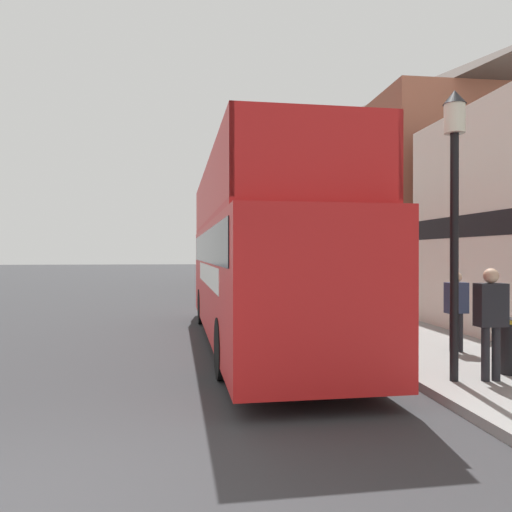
# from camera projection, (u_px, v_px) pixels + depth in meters

# --- Properties ---
(ground_plane) EXTENTS (144.00, 144.00, 0.00)m
(ground_plane) POSITION_uv_depth(u_px,v_px,m) (158.00, 296.00, 24.86)
(ground_plane) COLOR #333335
(sidewalk) EXTENTS (3.17, 108.00, 0.14)m
(sidewalk) POSITION_uv_depth(u_px,v_px,m) (303.00, 298.00, 22.75)
(sidewalk) COLOR gray
(sidewalk) RESTS_ON ground_plane
(brick_terrace_rear) EXTENTS (6.00, 25.96, 10.62)m
(brick_terrace_rear) POSITION_uv_depth(u_px,v_px,m) (358.00, 199.00, 29.14)
(brick_terrace_rear) COLOR #935642
(brick_terrace_rear) RESTS_ON ground_plane
(tour_bus) EXTENTS (2.78, 11.25, 4.13)m
(tour_bus) POSITION_uv_depth(u_px,v_px,m) (256.00, 266.00, 11.95)
(tour_bus) COLOR red
(tour_bus) RESTS_ON ground_plane
(parked_car_ahead_of_bus) EXTENTS (1.94, 4.00, 1.45)m
(parked_car_ahead_of_bus) POSITION_uv_depth(u_px,v_px,m) (248.00, 287.00, 21.08)
(parked_car_ahead_of_bus) COLOR #9E9EA3
(parked_car_ahead_of_bus) RESTS_ON ground_plane
(pedestrian_second) EXTENTS (0.46, 0.25, 1.76)m
(pedestrian_second) POSITION_uv_depth(u_px,v_px,m) (491.00, 313.00, 7.76)
(pedestrian_second) COLOR #232328
(pedestrian_second) RESTS_ON sidewalk
(pedestrian_third) EXTENTS (0.42, 0.23, 1.62)m
(pedestrian_third) POSITION_uv_depth(u_px,v_px,m) (456.00, 304.00, 10.06)
(pedestrian_third) COLOR #232328
(pedestrian_third) RESTS_ON sidewalk
(lamp_post_nearest) EXTENTS (0.35, 0.35, 4.53)m
(lamp_post_nearest) POSITION_uv_depth(u_px,v_px,m) (454.00, 180.00, 7.75)
(lamp_post_nearest) COLOR black
(lamp_post_nearest) RESTS_ON sidewalk
(lamp_post_second) EXTENTS (0.35, 0.35, 4.39)m
(lamp_post_second) POSITION_uv_depth(u_px,v_px,m) (311.00, 223.00, 17.38)
(lamp_post_second) COLOR black
(lamp_post_second) RESTS_ON sidewalk
(litter_bin) EXTENTS (0.48, 0.48, 0.91)m
(litter_bin) POSITION_uv_depth(u_px,v_px,m) (512.00, 344.00, 8.25)
(litter_bin) COLOR black
(litter_bin) RESTS_ON sidewalk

